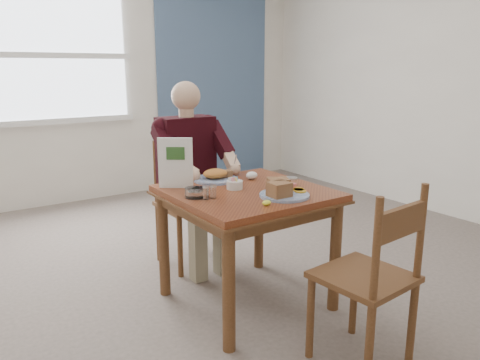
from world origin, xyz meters
TOP-DOWN VIEW (x-y plane):
  - floor at (0.00, 0.00)m, footprint 6.00×6.00m
  - wall_back at (0.00, 3.00)m, footprint 5.50×0.00m
  - accent_panel at (1.60, 2.98)m, footprint 1.60×0.02m
  - lemon_wedge at (-0.11, -0.34)m, footprint 0.06×0.05m
  - napkin at (0.19, 0.21)m, footprint 0.10×0.09m
  - metal_dish at (0.40, 0.06)m, footprint 0.10×0.10m
  - window at (-0.40, 2.97)m, footprint 1.72×0.04m
  - table at (0.00, 0.00)m, footprint 0.92×0.92m
  - chair_far at (0.00, 0.80)m, footprint 0.42×0.42m
  - chair_near at (0.12, -0.89)m, footprint 0.45×0.45m
  - diner at (0.00, 0.71)m, footprint 0.53×0.56m
  - near_plate at (0.08, -0.24)m, footprint 0.33×0.33m
  - far_plate at (-0.03, 0.31)m, footprint 0.37×0.37m
  - caddy at (-0.05, 0.06)m, footprint 0.12×0.12m
  - shakers at (-0.29, -0.05)m, footprint 0.09×0.04m
  - creamer at (-0.35, 0.03)m, footprint 0.13×0.13m
  - menu at (-0.34, 0.29)m, footprint 0.18×0.14m

SIDE VIEW (x-z plane):
  - floor at x=0.00m, z-range 0.00..0.00m
  - chair_far at x=0.00m, z-range 0.00..0.95m
  - chair_near at x=0.12m, z-range 0.00..0.95m
  - table at x=0.00m, z-range 0.26..1.01m
  - metal_dish at x=0.40m, z-range 0.75..0.76m
  - lemon_wedge at x=-0.11m, z-range 0.75..0.78m
  - napkin at x=0.19m, z-range 0.75..0.80m
  - caddy at x=-0.05m, z-range 0.74..0.81m
  - creamer at x=-0.35m, z-range 0.75..0.81m
  - far_plate at x=-0.03m, z-range 0.74..0.82m
  - near_plate at x=0.08m, z-range 0.74..0.83m
  - shakers at x=-0.29m, z-range 0.75..0.83m
  - diner at x=0.00m, z-range 0.12..1.50m
  - menu at x=-0.34m, z-range 0.75..1.07m
  - accent_panel at x=1.60m, z-range 0.00..2.80m
  - wall_back at x=0.00m, z-range -1.35..4.15m
  - window at x=-0.40m, z-range 0.89..2.31m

